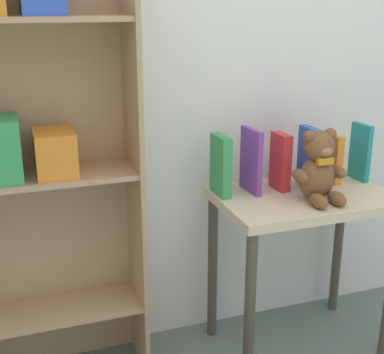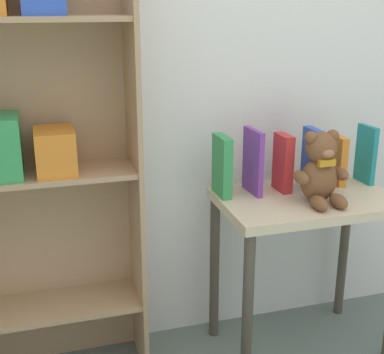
% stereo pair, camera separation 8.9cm
% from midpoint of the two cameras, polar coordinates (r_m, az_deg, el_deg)
% --- Properties ---
extents(wall_back, '(4.80, 0.06, 2.50)m').
position_cam_midpoint_polar(wall_back, '(2.17, 3.79, 14.74)').
color(wall_back, silver).
rests_on(wall_back, ground_plane).
extents(bookshelf_side, '(0.74, 0.26, 1.62)m').
position_cam_midpoint_polar(bookshelf_side, '(1.91, -18.60, 3.14)').
color(bookshelf_side, tan).
rests_on(bookshelf_side, ground_plane).
extents(display_table, '(0.67, 0.42, 0.67)m').
position_cam_midpoint_polar(display_table, '(2.14, 10.56, -4.72)').
color(display_table, beige).
rests_on(display_table, ground_plane).
extents(teddy_bear, '(0.21, 0.19, 0.27)m').
position_cam_midpoint_polar(teddy_bear, '(2.01, 12.15, 0.89)').
color(teddy_bear, brown).
rests_on(teddy_bear, display_table).
extents(book_standing_green, '(0.04, 0.13, 0.23)m').
position_cam_midpoint_polar(book_standing_green, '(2.03, 1.82, 1.23)').
color(book_standing_green, '#33934C').
rests_on(book_standing_green, display_table).
extents(book_standing_purple, '(0.03, 0.15, 0.25)m').
position_cam_midpoint_polar(book_standing_purple, '(2.06, 5.09, 1.73)').
color(book_standing_purple, purple).
rests_on(book_standing_purple, display_table).
extents(book_standing_red, '(0.04, 0.11, 0.22)m').
position_cam_midpoint_polar(book_standing_red, '(2.11, 8.21, 1.63)').
color(book_standing_red, red).
rests_on(book_standing_red, display_table).
extents(book_standing_blue, '(0.03, 0.12, 0.24)m').
position_cam_midpoint_polar(book_standing_blue, '(2.16, 11.17, 2.08)').
color(book_standing_blue, '#2D51B7').
rests_on(book_standing_blue, display_table).
extents(book_standing_orange, '(0.03, 0.11, 0.20)m').
position_cam_midpoint_polar(book_standing_orange, '(2.24, 13.69, 1.93)').
color(book_standing_orange, orange).
rests_on(book_standing_orange, display_table).
extents(book_standing_teal, '(0.03, 0.11, 0.24)m').
position_cam_midpoint_polar(book_standing_teal, '(2.30, 16.44, 2.56)').
color(book_standing_teal, teal).
rests_on(book_standing_teal, display_table).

